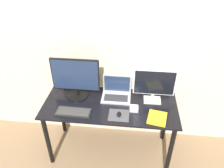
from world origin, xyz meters
TOP-DOWN VIEW (x-y plane):
  - wall_back at (0.00, 0.71)m, footprint 7.00×0.05m
  - desk at (0.00, 0.32)m, footprint 1.50×0.64m
  - monitor_left at (-0.40, 0.44)m, footprint 0.54×0.25m
  - monitor_right at (0.47, 0.44)m, footprint 0.45×0.13m
  - laptop at (0.06, 0.48)m, footprint 0.33×0.24m
  - keyboard at (-0.37, 0.14)m, footprint 0.38×0.16m
  - mousepad at (0.11, 0.15)m, footprint 0.21×0.19m
  - mouse at (0.12, 0.14)m, footprint 0.05×0.07m
  - book at (0.51, 0.13)m, footprint 0.22×0.23m
  - power_brick at (0.27, 0.25)m, footprint 0.09×0.10m

SIDE VIEW (x-z plane):
  - desk at x=0.00m, z-range 0.25..1.01m
  - mousepad at x=0.11m, z-range 0.76..0.76m
  - keyboard at x=-0.37m, z-range 0.76..0.77m
  - book at x=0.51m, z-range 0.76..0.78m
  - power_brick at x=0.27m, z-range 0.76..0.79m
  - mouse at x=0.12m, z-range 0.76..0.80m
  - laptop at x=0.06m, z-range 0.69..0.94m
  - monitor_right at x=0.47m, z-range 0.77..1.18m
  - monitor_left at x=-0.40m, z-range 0.75..1.24m
  - wall_back at x=0.00m, z-range 0.00..2.50m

